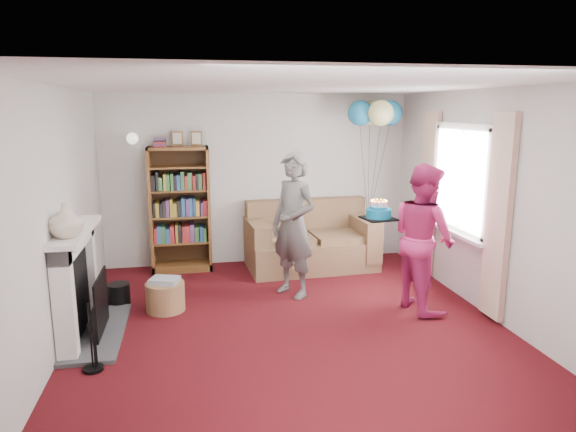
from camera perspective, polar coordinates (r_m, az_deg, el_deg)
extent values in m
plane|color=#34070D|center=(5.59, 0.27, -12.22)|extent=(5.00, 5.00, 0.00)
cube|color=silver|center=(7.65, -3.35, 4.08)|extent=(4.50, 0.02, 2.50)
cube|color=silver|center=(5.27, -24.61, -0.51)|extent=(0.02, 5.00, 2.50)
cube|color=silver|center=(6.06, 21.77, 1.20)|extent=(0.02, 5.00, 2.50)
cube|color=white|center=(5.11, 0.29, 14.37)|extent=(4.50, 5.00, 0.01)
cube|color=#3F3F42|center=(5.77, -20.51, -12.01)|extent=(0.55, 1.40, 0.04)
cube|color=white|center=(5.11, -23.61, -9.21)|extent=(0.18, 0.14, 1.06)
cube|color=white|center=(6.13, -21.41, -5.58)|extent=(0.18, 0.14, 1.06)
cube|color=white|center=(5.49, -22.79, -2.58)|extent=(0.18, 1.24, 0.16)
cube|color=white|center=(5.46, -22.56, -1.55)|extent=(0.28, 1.35, 0.05)
cube|color=black|center=(5.64, -22.57, -7.72)|extent=(0.10, 0.80, 0.86)
cube|color=black|center=(5.64, -20.03, -9.12)|extent=(0.02, 0.70, 0.60)
cylinder|color=black|center=(4.93, -21.09, -12.42)|extent=(0.18, 0.18, 0.64)
cylinder|color=black|center=(6.44, -18.27, -8.27)|extent=(0.26, 0.26, 0.26)
cube|color=white|center=(6.46, 19.09, 9.39)|extent=(0.08, 1.30, 0.08)
cube|color=white|center=(6.62, 18.36, -1.47)|extent=(0.08, 1.30, 0.08)
cube|color=white|center=(6.52, 18.95, 3.89)|extent=(0.01, 1.15, 1.20)
cube|color=white|center=(6.61, 18.12, -1.74)|extent=(0.14, 1.32, 0.04)
cube|color=beige|center=(5.86, 22.34, -0.17)|extent=(0.07, 0.38, 2.20)
cube|color=beige|center=(7.26, 15.34, 2.46)|extent=(0.07, 0.38, 2.20)
cylinder|color=gold|center=(7.51, -16.86, 8.44)|extent=(0.04, 0.12, 0.04)
sphere|color=white|center=(7.42, -16.92, 8.24)|extent=(0.16, 0.16, 0.16)
cube|color=#472B14|center=(7.60, -11.86, 0.99)|extent=(0.84, 0.04, 1.77)
cube|color=brown|center=(7.43, -14.95, 0.60)|extent=(0.04, 0.42, 1.77)
cube|color=brown|center=(7.42, -8.80, 0.84)|extent=(0.04, 0.42, 1.77)
cube|color=brown|center=(7.30, -12.16, 7.39)|extent=(0.84, 0.42, 0.04)
cube|color=brown|center=(7.61, -11.61, -5.44)|extent=(0.84, 0.42, 0.10)
cube|color=brown|center=(7.51, -11.73, -2.76)|extent=(0.76, 0.38, 0.03)
cube|color=brown|center=(7.43, -11.85, 0.02)|extent=(0.76, 0.38, 0.02)
cube|color=brown|center=(7.37, -11.97, 2.85)|extent=(0.76, 0.38, 0.02)
cube|color=brown|center=(7.32, -12.08, 5.37)|extent=(0.76, 0.38, 0.02)
cube|color=maroon|center=(7.28, -14.04, 7.92)|extent=(0.16, 0.22, 0.12)
cube|color=brown|center=(7.34, -12.20, 8.43)|extent=(0.16, 0.02, 0.20)
cube|color=brown|center=(7.34, -10.15, 8.51)|extent=(0.16, 0.02, 0.20)
cube|color=brown|center=(7.50, 2.57, -4.17)|extent=(1.81, 0.96, 0.43)
cube|color=brown|center=(7.75, 1.98, -0.80)|extent=(1.81, 0.24, 0.75)
cube|color=brown|center=(7.30, -3.44, -2.88)|extent=(0.24, 0.91, 0.59)
cube|color=brown|center=(7.66, 8.32, -2.30)|extent=(0.24, 0.91, 0.59)
cube|color=brown|center=(7.28, -0.38, -2.66)|extent=(0.77, 0.66, 0.12)
cube|color=brown|center=(7.46, 5.76, -2.35)|extent=(0.77, 0.66, 0.12)
cylinder|color=#9A6E48|center=(6.12, -13.47, -8.70)|extent=(0.44, 0.44, 0.33)
cube|color=beige|center=(6.06, -13.56, -6.97)|extent=(0.31, 0.24, 0.06)
imported|color=black|center=(6.25, 0.61, -1.01)|extent=(0.72, 0.78, 1.78)
imported|color=#B6245F|center=(6.03, 14.80, -2.33)|extent=(0.77, 0.92, 1.69)
cube|color=black|center=(5.91, 10.02, -0.27)|extent=(0.34, 0.34, 0.02)
cylinder|color=#0B6087|center=(5.90, 10.04, 0.30)|extent=(0.28, 0.28, 0.10)
cylinder|color=#0B6087|center=(5.89, 10.06, 0.87)|extent=(0.21, 0.21, 0.04)
cylinder|color=pink|center=(5.91, 10.84, 1.24)|extent=(0.01, 0.01, 0.09)
sphere|color=orange|center=(5.90, 10.86, 1.71)|extent=(0.02, 0.02, 0.02)
cylinder|color=pink|center=(5.94, 10.61, 1.30)|extent=(0.01, 0.01, 0.09)
sphere|color=orange|center=(5.93, 10.63, 1.78)|extent=(0.02, 0.02, 0.02)
cylinder|color=pink|center=(5.96, 10.27, 1.35)|extent=(0.01, 0.01, 0.09)
sphere|color=orange|center=(5.95, 10.28, 1.82)|extent=(0.02, 0.02, 0.02)
cylinder|color=pink|center=(5.96, 9.88, 1.36)|extent=(0.01, 0.01, 0.09)
sphere|color=orange|center=(5.95, 9.89, 1.83)|extent=(0.02, 0.02, 0.02)
cylinder|color=pink|center=(5.94, 9.53, 1.34)|extent=(0.01, 0.01, 0.09)
sphere|color=orange|center=(5.93, 9.54, 1.81)|extent=(0.02, 0.02, 0.02)
cylinder|color=pink|center=(5.91, 9.30, 1.29)|extent=(0.01, 0.01, 0.09)
sphere|color=orange|center=(5.90, 9.32, 1.77)|extent=(0.02, 0.02, 0.02)
cylinder|color=pink|center=(5.87, 9.25, 1.22)|extent=(0.01, 0.01, 0.09)
sphere|color=orange|center=(5.86, 9.26, 1.70)|extent=(0.02, 0.02, 0.02)
cylinder|color=pink|center=(5.83, 9.38, 1.15)|extent=(0.01, 0.01, 0.09)
sphere|color=orange|center=(5.82, 9.40, 1.63)|extent=(0.02, 0.02, 0.02)
cylinder|color=pink|center=(5.81, 9.68, 1.09)|extent=(0.01, 0.01, 0.09)
sphere|color=orange|center=(5.80, 9.70, 1.57)|extent=(0.02, 0.02, 0.02)
cylinder|color=pink|center=(5.80, 10.07, 1.06)|extent=(0.01, 0.01, 0.09)
sphere|color=orange|center=(5.79, 10.09, 1.54)|extent=(0.02, 0.02, 0.02)
cylinder|color=pink|center=(5.81, 10.46, 1.06)|extent=(0.01, 0.01, 0.09)
sphere|color=orange|center=(5.80, 10.48, 1.55)|extent=(0.02, 0.02, 0.02)
cylinder|color=pink|center=(5.83, 10.76, 1.10)|extent=(0.01, 0.01, 0.09)
sphere|color=orange|center=(5.82, 10.78, 1.58)|extent=(0.02, 0.02, 0.02)
cylinder|color=pink|center=(5.87, 10.89, 1.16)|extent=(0.01, 0.01, 0.09)
sphere|color=orange|center=(5.86, 10.91, 1.64)|extent=(0.02, 0.02, 0.02)
sphere|color=#3F3F3F|center=(7.41, 8.88, -0.66)|extent=(0.02, 0.02, 0.02)
sphere|color=#19719C|center=(7.57, 11.26, 11.16)|extent=(0.36, 0.36, 0.36)
sphere|color=#F3E995|center=(7.70, 9.09, 11.25)|extent=(0.36, 0.36, 0.36)
sphere|color=#19719C|center=(7.42, 8.05, 11.26)|extent=(0.36, 0.36, 0.36)
sphere|color=#F3E995|center=(7.28, 10.28, 11.18)|extent=(0.36, 0.36, 0.36)
imported|color=beige|center=(5.09, -23.50, -0.43)|extent=(0.37, 0.37, 0.32)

